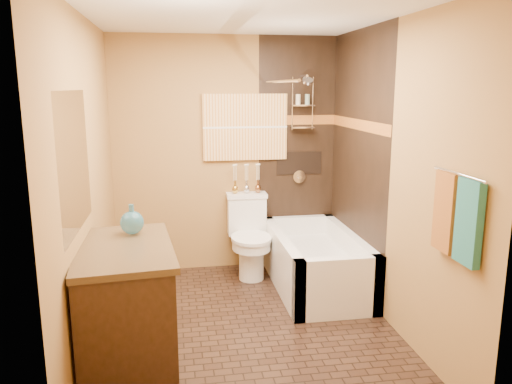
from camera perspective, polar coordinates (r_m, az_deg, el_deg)
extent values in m
plane|color=black|center=(4.32, -0.97, -15.25)|extent=(3.00, 3.00, 0.00)
cube|color=olive|center=(3.92, -18.67, 0.69)|extent=(0.02, 3.00, 2.50)
cube|color=olive|center=(4.25, 15.20, 1.74)|extent=(0.02, 3.00, 2.50)
cube|color=olive|center=(5.38, -3.39, 4.21)|extent=(2.40, 0.02, 2.50)
cube|color=olive|center=(2.47, 4.11, -5.07)|extent=(2.40, 0.02, 2.50)
plane|color=silver|center=(3.87, -1.10, 19.78)|extent=(3.00, 3.00, 0.00)
cube|color=black|center=(5.50, 4.70, 4.36)|extent=(0.85, 0.01, 2.50)
cube|color=black|center=(4.93, 11.48, 3.28)|extent=(0.01, 1.50, 2.50)
cube|color=#934F1A|center=(5.45, 4.80, 8.21)|extent=(0.85, 0.01, 0.10)
cube|color=#934F1A|center=(4.88, 11.55, 7.57)|extent=(0.01, 1.50, 0.10)
cube|color=black|center=(5.51, 4.95, 3.33)|extent=(0.50, 0.01, 0.25)
cylinder|color=silver|center=(5.33, 5.50, 13.06)|extent=(0.02, 0.26, 0.02)
cylinder|color=silver|center=(5.18, 5.92, 12.53)|extent=(0.11, 0.11, 0.09)
cylinder|color=silver|center=(5.52, 4.97, 1.76)|extent=(0.14, 0.02, 0.14)
cylinder|color=silver|center=(4.65, 2.54, 12.53)|extent=(0.03, 1.55, 0.03)
cylinder|color=silver|center=(3.28, 22.17, 1.89)|extent=(0.02, 0.55, 0.02)
cube|color=#206C61|center=(3.23, 23.14, -3.23)|extent=(0.05, 0.22, 0.52)
cube|color=#8D5B19|center=(3.45, 20.85, -2.14)|extent=(0.05, 0.22, 0.52)
cube|color=orange|center=(5.34, -1.25, 7.41)|extent=(0.90, 0.04, 0.70)
cube|color=white|center=(3.40, -20.01, 3.24)|extent=(0.01, 1.00, 0.90)
cube|color=white|center=(4.42, 9.42, -10.80)|extent=(0.80, 0.10, 0.55)
cube|color=white|center=(5.68, 4.88, -5.48)|extent=(0.80, 0.10, 0.55)
cube|color=white|center=(4.96, 2.92, -8.09)|extent=(0.10, 1.50, 0.55)
cube|color=white|center=(5.15, 10.63, -7.52)|extent=(0.10, 1.50, 0.55)
cube|color=white|center=(5.08, 6.82, -8.88)|extent=(0.64, 1.34, 0.35)
cube|color=white|center=(5.42, -1.07, -2.70)|extent=(0.41, 0.19, 0.41)
cube|color=white|center=(5.37, -1.08, -0.37)|extent=(0.43, 0.21, 0.04)
cylinder|color=white|center=(5.23, -0.54, -7.80)|extent=(0.26, 0.26, 0.41)
cylinder|color=white|center=(5.17, -0.54, -5.90)|extent=(0.40, 0.40, 0.11)
cylinder|color=white|center=(5.16, -0.54, -5.27)|extent=(0.42, 0.42, 0.03)
cube|color=black|center=(3.66, -14.65, -13.20)|extent=(0.70, 1.04, 0.88)
cube|color=black|center=(3.49, -14.88, -6.33)|extent=(0.74, 1.10, 0.04)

